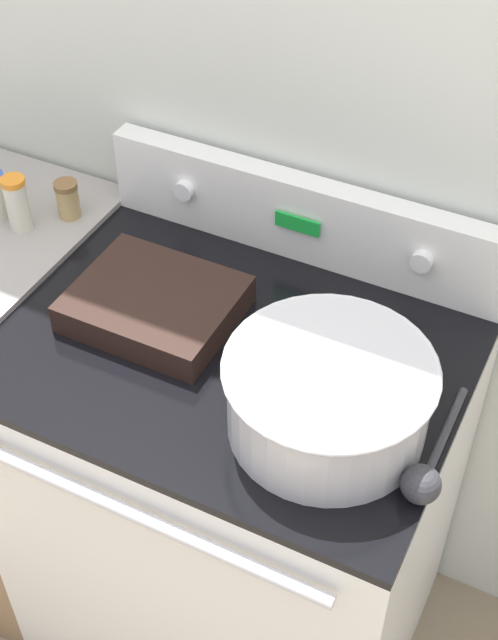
# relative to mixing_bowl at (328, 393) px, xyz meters

# --- Properties ---
(kitchen_wall) EXTENTS (8.00, 0.05, 2.50)m
(kitchen_wall) POSITION_rel_mixing_bowl_xyz_m (-0.21, 0.45, 0.24)
(kitchen_wall) COLOR silver
(kitchen_wall) RESTS_ON ground_plane
(stove_range) EXTENTS (0.81, 0.66, 0.93)m
(stove_range) POSITION_rel_mixing_bowl_xyz_m (-0.21, 0.09, -0.54)
(stove_range) COLOR white
(stove_range) RESTS_ON ground_plane
(control_panel) EXTENTS (0.81, 0.07, 0.17)m
(control_panel) POSITION_rel_mixing_bowl_xyz_m (-0.21, 0.39, 0.01)
(control_panel) COLOR white
(control_panel) RESTS_ON stove_range
(mixing_bowl) EXTENTS (0.33, 0.33, 0.14)m
(mixing_bowl) POSITION_rel_mixing_bowl_xyz_m (0.00, 0.00, 0.00)
(mixing_bowl) COLOR silver
(mixing_bowl) RESTS_ON stove_range
(casserole_dish) EXTENTS (0.29, 0.24, 0.06)m
(casserole_dish) POSITION_rel_mixing_bowl_xyz_m (-0.38, 0.10, -0.05)
(casserole_dish) COLOR black
(casserole_dish) RESTS_ON stove_range
(ladle) EXTENTS (0.06, 0.26, 0.06)m
(ladle) POSITION_rel_mixing_bowl_xyz_m (0.18, -0.04, -0.05)
(ladle) COLOR #333338
(ladle) RESTS_ON stove_range
(spice_jar_brown_cap) EXTENTS (0.05, 0.05, 0.08)m
(spice_jar_brown_cap) POSITION_rel_mixing_bowl_xyz_m (-0.68, 0.27, -0.03)
(spice_jar_brown_cap) COLOR tan
(spice_jar_brown_cap) RESTS_ON side_counter
(spice_jar_orange_cap) EXTENTS (0.05, 0.05, 0.12)m
(spice_jar_orange_cap) POSITION_rel_mixing_bowl_xyz_m (-0.75, 0.20, -0.01)
(spice_jar_orange_cap) COLOR beige
(spice_jar_orange_cap) RESTS_ON side_counter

